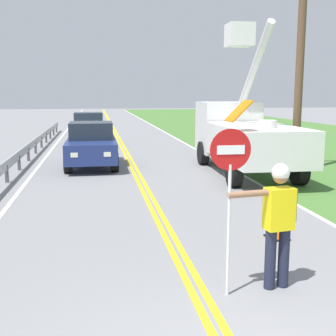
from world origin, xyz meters
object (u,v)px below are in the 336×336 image
flagger_worker (278,218)px  oncoming_sedan_second (89,128)px  oncoming_sedan_nearest (91,145)px  utility_pole_near (301,44)px  traffic_cone_lead (278,222)px  stop_sign_paddle (230,175)px  utility_bucket_truck (242,133)px

flagger_worker → oncoming_sedan_second: 20.30m
oncoming_sedan_nearest → utility_pole_near: size_ratio=0.48×
traffic_cone_lead → oncoming_sedan_nearest: bearing=111.5°
flagger_worker → utility_pole_near: utility_pole_near is taller
stop_sign_paddle → traffic_cone_lead: size_ratio=3.33×
utility_pole_near → flagger_worker: bearing=-117.0°
stop_sign_paddle → oncoming_sedan_second: size_ratio=0.57×
stop_sign_paddle → oncoming_sedan_second: bearing=96.1°
oncoming_sedan_nearest → traffic_cone_lead: oncoming_sedan_nearest is taller
stop_sign_paddle → utility_bucket_truck: (3.40, 9.38, -0.30)m
utility_bucket_truck → oncoming_sedan_second: 12.18m
utility_bucket_truck → traffic_cone_lead: utility_bucket_truck is taller
utility_bucket_truck → utility_pole_near: size_ratio=0.80×
utility_bucket_truck → stop_sign_paddle: bearing=-109.9°
flagger_worker → utility_pole_near: size_ratio=0.21×
flagger_worker → utility_pole_near: 10.49m
traffic_cone_lead → flagger_worker: bearing=-114.0°
stop_sign_paddle → flagger_worker: bearing=8.5°
oncoming_sedan_second → traffic_cone_lead: 18.44m
stop_sign_paddle → oncoming_sedan_second: 20.33m
utility_pole_near → traffic_cone_lead: size_ratio=12.21×
flagger_worker → oncoming_sedan_nearest: (-2.70, 11.26, -0.21)m
utility_bucket_truck → oncoming_sedan_second: utility_bucket_truck is taller
stop_sign_paddle → utility_bucket_truck: bearing=70.1°
flagger_worker → utility_bucket_truck: (2.64, 9.27, 0.36)m
stop_sign_paddle → traffic_cone_lead: 3.06m
utility_bucket_truck → oncoming_sedan_nearest: size_ratio=1.67×
flagger_worker → stop_sign_paddle: (-0.76, -0.11, 0.66)m
flagger_worker → utility_bucket_truck: 9.64m
oncoming_sedan_second → traffic_cone_lead: bearing=-78.0°
flagger_worker → utility_pole_near: (4.50, 8.84, 3.41)m
flagger_worker → traffic_cone_lead: flagger_worker is taller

